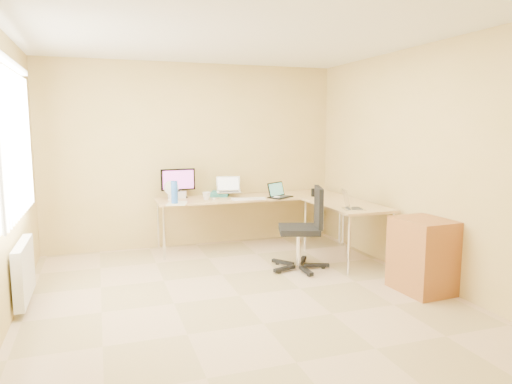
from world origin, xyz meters
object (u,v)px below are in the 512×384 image
object	(u,v)px
monitor	(178,183)
laptop_center	(229,185)
water_bottle	(174,192)
laptop_black	(281,190)
mug	(207,196)
desk_return	(346,231)
office_chair	(299,228)
cabinet	(422,258)
desk_fan	(171,191)
keyboard	(249,199)
desk_main	(251,221)
laptop_return	(354,201)

from	to	relation	value
monitor	laptop_center	distance (m)	0.71
monitor	water_bottle	bearing A→B (deg)	-108.72
laptop_center	laptop_black	world-z (taller)	laptop_center
mug	water_bottle	xyz separation A→B (m)	(-0.46, -0.21, 0.10)
desk_return	laptop_black	bearing A→B (deg)	129.06
office_chair	cabinet	distance (m)	1.45
desk_fan	desk_return	bearing A→B (deg)	-30.82
desk_fan	laptop_center	bearing A→B (deg)	1.17
desk_return	keyboard	size ratio (longest dim) A/B	2.84
monitor	keyboard	world-z (taller)	monitor
desk_main	water_bottle	world-z (taller)	water_bottle
laptop_black	laptop_return	distance (m)	1.26
desk_main	laptop_center	distance (m)	0.61
cabinet	desk_return	bearing A→B (deg)	92.87
laptop_center	cabinet	bearing A→B (deg)	-50.63
desk_main	cabinet	world-z (taller)	cabinet
desk_main	cabinet	distance (m)	2.58
laptop_center	mug	distance (m)	0.43
desk_main	keyboard	distance (m)	0.49
monitor	laptop_return	world-z (taller)	monitor
laptop_center	laptop_return	world-z (taller)	laptop_center
monitor	laptop_black	size ratio (longest dim) A/B	1.42
monitor	laptop_return	xyz separation A→B (m)	(1.84, -1.61, -0.11)
mug	laptop_center	bearing A→B (deg)	27.16
monitor	laptop_center	size ratio (longest dim) A/B	1.40
keyboard	laptop_black	bearing A→B (deg)	11.72
laptop_center	water_bottle	xyz separation A→B (m)	(-0.83, -0.39, -0.02)
monitor	office_chair	bearing A→B (deg)	-53.17
desk_return	laptop_center	bearing A→B (deg)	139.19
monitor	desk_fan	size ratio (longest dim) A/B	1.94
mug	cabinet	xyz separation A→B (m)	(1.79, -2.23, -0.42)
laptop_black	cabinet	size ratio (longest dim) A/B	0.41
desk_main	monitor	bearing A→B (deg)	168.65
laptop_black	office_chair	bearing A→B (deg)	-130.71
mug	desk_fan	world-z (taller)	desk_fan
water_bottle	office_chair	size ratio (longest dim) A/B	0.29
desk_main	laptop_center	bearing A→B (deg)	161.86
laptop_return	cabinet	world-z (taller)	laptop_return
monitor	water_bottle	distance (m)	0.52
laptop_black	cabinet	bearing A→B (deg)	-102.14
keyboard	desk_fan	distance (m)	1.05
monitor	water_bottle	xyz separation A→B (m)	(-0.13, -0.50, -0.06)
desk_return	office_chair	distance (m)	0.80
desk_return	monitor	xyz separation A→B (m)	(-1.97, 1.20, 0.57)
mug	desk_fan	xyz separation A→B (m)	(-0.46, 0.09, 0.07)
monitor	mug	xyz separation A→B (m)	(0.33, -0.29, -0.15)
laptop_center	laptop_return	bearing A→B (deg)	-43.91
cabinet	laptop_return	bearing A→B (deg)	103.57
desk_main	desk_fan	world-z (taller)	desk_fan
laptop_center	desk_fan	size ratio (longest dim) A/B	1.38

